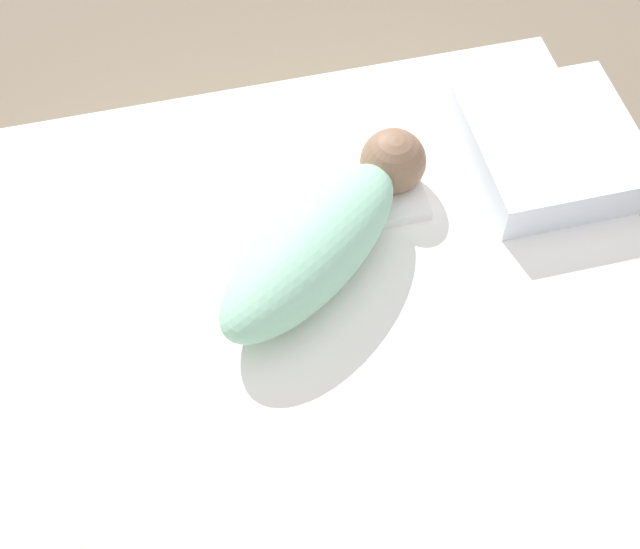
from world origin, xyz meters
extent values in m
plane|color=#7A6B56|center=(0.00, 0.00, 0.00)|extent=(12.00, 12.00, 0.00)
cube|color=white|center=(0.00, 0.00, 0.12)|extent=(1.13, 1.06, 0.23)
cube|color=white|center=(-0.13, -0.23, 0.24)|extent=(0.18, 0.18, 0.02)
ellipsoid|color=#99D6B2|center=(0.01, -0.08, 0.30)|extent=(0.42, 0.39, 0.13)
sphere|color=#89664C|center=(-0.17, -0.24, 0.29)|extent=(0.11, 0.11, 0.11)
cube|color=white|center=(-0.46, -0.22, 0.27)|extent=(0.28, 0.30, 0.08)
camera|label=1|loc=(0.19, 0.71, 1.46)|focal=50.00mm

